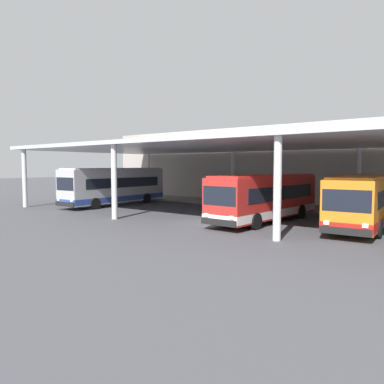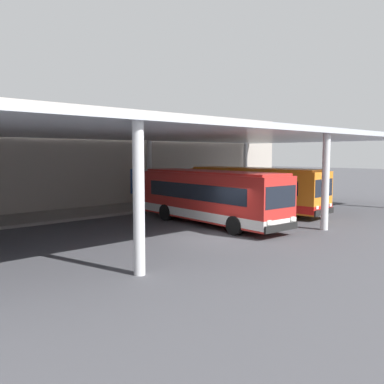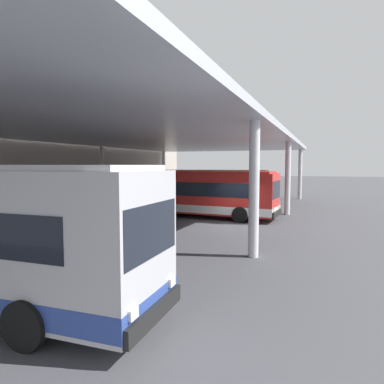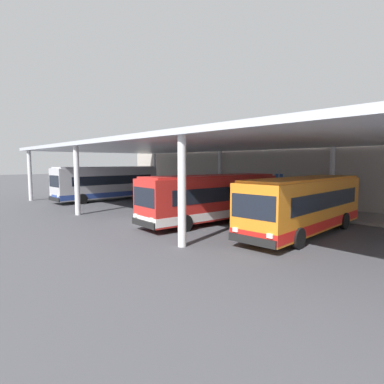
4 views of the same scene
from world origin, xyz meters
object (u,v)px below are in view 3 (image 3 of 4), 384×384
(bus_second_bay, at_px, (200,193))
(banner_sign, at_px, (104,186))
(bench_waiting, at_px, (113,199))
(bus_middle_bay, at_px, (208,187))
(trash_bin, at_px, (134,196))

(bus_second_bay, relative_size, banner_sign, 3.33)
(bench_waiting, bearing_deg, bus_second_bay, -105.42)
(bus_second_bay, height_order, banner_sign, banner_sign)
(bus_second_bay, bearing_deg, bus_middle_bay, 13.27)
(bus_middle_bay, distance_m, banner_sign, 8.77)
(banner_sign, bearing_deg, bench_waiting, 20.51)
(bus_middle_bay, bearing_deg, bus_second_bay, -166.73)
(bus_second_bay, xyz_separation_m, banner_sign, (0.09, 7.95, 0.32))
(bus_second_bay, distance_m, bus_middle_bay, 6.06)
(bus_second_bay, xyz_separation_m, bus_middle_bay, (5.90, 1.39, 0.00))
(trash_bin, relative_size, banner_sign, 0.31)
(bus_second_bay, distance_m, bench_waiting, 9.21)
(bus_middle_bay, bearing_deg, banner_sign, 131.49)
(bus_middle_bay, height_order, trash_bin, bus_middle_bay)
(bus_middle_bay, xyz_separation_m, banner_sign, (-5.80, 6.56, 0.32))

